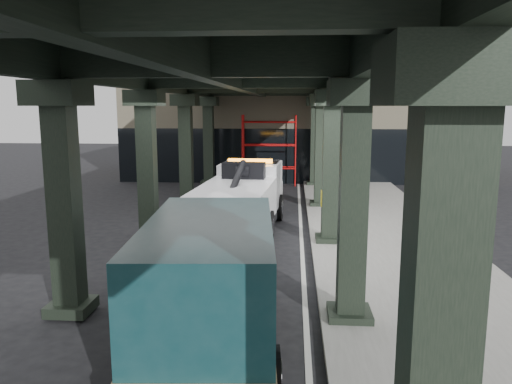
% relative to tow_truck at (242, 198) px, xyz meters
% --- Properties ---
extents(ground, '(90.00, 90.00, 0.00)m').
position_rel_tow_truck_xyz_m(ground, '(0.40, -3.35, -1.28)').
color(ground, black).
rests_on(ground, ground).
extents(sidewalk, '(5.00, 40.00, 0.15)m').
position_rel_tow_truck_xyz_m(sidewalk, '(4.90, -1.35, -1.20)').
color(sidewalk, gray).
rests_on(sidewalk, ground).
extents(lane_stripe, '(0.12, 38.00, 0.01)m').
position_rel_tow_truck_xyz_m(lane_stripe, '(2.10, -1.35, -1.27)').
color(lane_stripe, silver).
rests_on(lane_stripe, ground).
extents(viaduct, '(7.40, 32.00, 6.40)m').
position_rel_tow_truck_xyz_m(viaduct, '(0.00, -1.35, 4.18)').
color(viaduct, black).
rests_on(viaduct, ground).
extents(building, '(22.00, 10.00, 8.00)m').
position_rel_tow_truck_xyz_m(building, '(2.40, 16.65, 2.72)').
color(building, '#C6B793').
rests_on(building, ground).
extents(scaffolding, '(3.08, 0.88, 4.00)m').
position_rel_tow_truck_xyz_m(scaffolding, '(0.40, 11.29, 0.83)').
color(scaffolding, red).
rests_on(scaffolding, ground).
extents(tow_truck, '(2.84, 8.14, 2.62)m').
position_rel_tow_truck_xyz_m(tow_truck, '(0.00, 0.00, 0.00)').
color(tow_truck, black).
rests_on(tow_truck, ground).
extents(towed_van, '(2.82, 6.23, 2.47)m').
position_rel_tow_truck_xyz_m(towed_van, '(0.28, -8.41, 0.05)').
color(towed_van, '#11383D').
rests_on(towed_van, ground).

